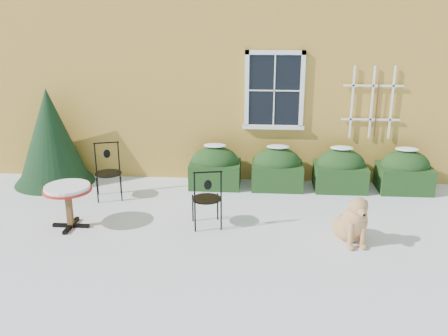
# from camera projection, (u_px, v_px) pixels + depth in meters

# --- Properties ---
(ground) EXTENTS (80.00, 80.00, 0.00)m
(ground) POSITION_uv_depth(u_px,v_px,m) (220.00, 239.00, 8.17)
(ground) COLOR white
(ground) RESTS_ON ground
(house) EXTENTS (12.40, 8.40, 6.40)m
(house) POSITION_uv_depth(u_px,v_px,m) (240.00, 22.00, 13.81)
(house) COLOR gold
(house) RESTS_ON ground
(hedge_row) EXTENTS (4.95, 0.80, 0.91)m
(hedge_row) POSITION_uv_depth(u_px,v_px,m) (309.00, 170.00, 10.35)
(hedge_row) COLOR black
(hedge_row) RESTS_ON ground
(evergreen_shrub) EXTENTS (1.68, 1.68, 2.04)m
(evergreen_shrub) POSITION_uv_depth(u_px,v_px,m) (52.00, 146.00, 10.55)
(evergreen_shrub) COLOR black
(evergreen_shrub) RESTS_ON ground
(bistro_table) EXTENTS (0.82, 0.82, 0.76)m
(bistro_table) POSITION_uv_depth(u_px,v_px,m) (68.00, 193.00, 8.42)
(bistro_table) COLOR black
(bistro_table) RESTS_ON ground
(patio_chair_near) EXTENTS (0.56, 0.56, 1.06)m
(patio_chair_near) POSITION_uv_depth(u_px,v_px,m) (207.00, 198.00, 8.47)
(patio_chair_near) COLOR black
(patio_chair_near) RESTS_ON ground
(patio_chair_far) EXTENTS (0.61, 0.60, 1.09)m
(patio_chair_far) POSITION_uv_depth(u_px,v_px,m) (108.00, 171.00, 9.81)
(patio_chair_far) COLOR black
(patio_chair_far) RESTS_ON ground
(dog) EXTENTS (0.64, 0.97, 0.86)m
(dog) POSITION_uv_depth(u_px,v_px,m) (353.00, 222.00, 7.96)
(dog) COLOR tan
(dog) RESTS_ON ground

